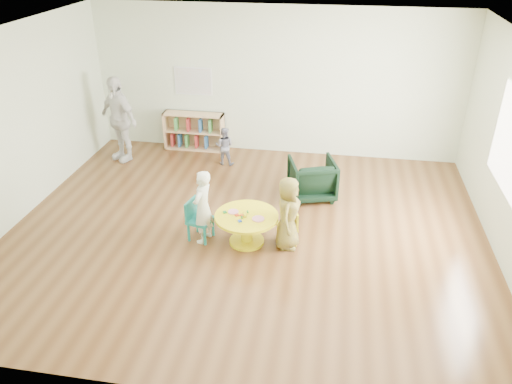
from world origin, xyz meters
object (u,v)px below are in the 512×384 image
child_left (203,207)px  toddler (224,146)px  activity_table (247,224)px  kid_chair_right (290,226)px  child_right (288,213)px  adult_caretaker (119,119)px  kid_chair_left (198,218)px  armchair (312,179)px  bookshelf (194,131)px

child_left → toddler: child_left is taller
activity_table → kid_chair_right: bearing=9.7°
child_right → adult_caretaker: adult_caretaker is taller
child_right → toddler: size_ratio=1.46×
kid_chair_left → child_left: size_ratio=0.55×
activity_table → child_left: bearing=-175.9°
child_left → kid_chair_left: bearing=-101.8°
armchair → kid_chair_right: bearing=64.5°
kid_chair_left → child_left: (0.10, -0.05, 0.22)m
child_left → child_right: (1.20, 0.05, -0.01)m
activity_table → kid_chair_left: size_ratio=1.48×
child_left → toddler: size_ratio=1.50×
kid_chair_left → armchair: (1.53, 1.52, 0.01)m
bookshelf → child_right: child_right is taller
activity_table → adult_caretaker: (-2.90, 2.45, 0.50)m
kid_chair_right → child_left: (-1.22, -0.15, 0.27)m
armchair → toddler: bearing=-47.6°
kid_chair_right → bookshelf: bookshelf is taller
kid_chair_right → toddler: 2.86m
kid_chair_left → child_left: bearing=77.9°
bookshelf → toddler: bookshelf is taller
child_right → toddler: (-1.48, 2.53, -0.17)m
kid_chair_right → bookshelf: 3.83m
activity_table → adult_caretaker: bearing=139.7°
toddler → adult_caretaker: bearing=4.8°
kid_chair_left → adult_caretaker: size_ratio=0.37×
child_left → child_right: 1.20m
child_left → child_right: child_left is taller
kid_chair_left → child_right: size_ratio=0.57×
child_right → bookshelf: bearing=40.3°
child_right → activity_table: bearing=95.8°
kid_chair_left → adult_caretaker: bearing=-125.6°
bookshelf → toddler: size_ratio=1.64×
kid_chair_left → armchair: size_ratio=0.83×
kid_chair_left → armchair: bearing=147.6°
activity_table → toddler: size_ratio=1.23×
activity_table → bookshelf: (-1.67, 3.18, 0.06)m
kid_chair_right → toddler: toddler is taller
activity_table → child_left: 0.66m
armchair → child_right: 1.54m
kid_chair_left → armchair: 2.16m
child_right → child_left: bearing=97.5°
child_left → bookshelf: bearing=-148.8°
kid_chair_right → armchair: size_ratio=0.71×
bookshelf → adult_caretaker: size_ratio=0.74×
armchair → adult_caretaker: (-3.71, 0.93, 0.48)m
kid_chair_left → kid_chair_right: bearing=107.1°
child_right → adult_caretaker: 4.26m
armchair → kid_chair_left: bearing=27.9°
kid_chair_left → armchair: armchair is taller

